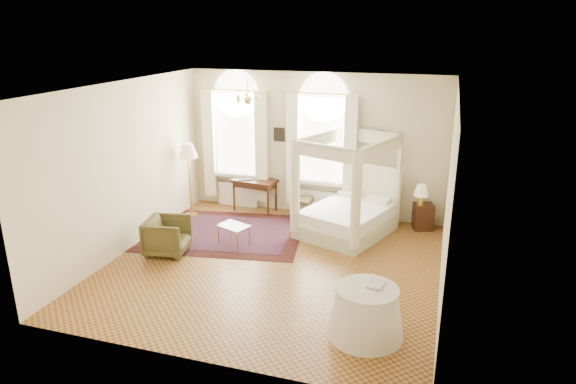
{
  "coord_description": "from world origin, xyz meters",
  "views": [
    {
      "loc": [
        2.87,
        -8.2,
        4.29
      ],
      "look_at": [
        0.17,
        0.4,
        1.34
      ],
      "focal_mm": 32.0,
      "sensor_mm": 36.0,
      "label": 1
    }
  ],
  "objects_px": {
    "nightstand": "(423,217)",
    "armchair": "(167,236)",
    "coffee_table": "(234,227)",
    "floor_lamp": "(188,155)",
    "canopy_bed": "(347,212)",
    "writing_desk": "(255,184)",
    "side_table": "(366,312)",
    "stool": "(303,202)"
  },
  "relations": [
    {
      "from": "writing_desk",
      "to": "coffee_table",
      "type": "distance_m",
      "value": 2.07
    },
    {
      "from": "canopy_bed",
      "to": "writing_desk",
      "type": "relative_size",
      "value": 2.14
    },
    {
      "from": "nightstand",
      "to": "writing_desk",
      "type": "distance_m",
      "value": 3.95
    },
    {
      "from": "stool",
      "to": "coffee_table",
      "type": "height_order",
      "value": "stool"
    },
    {
      "from": "canopy_bed",
      "to": "nightstand",
      "type": "height_order",
      "value": "canopy_bed"
    },
    {
      "from": "nightstand",
      "to": "stool",
      "type": "height_order",
      "value": "nightstand"
    },
    {
      "from": "coffee_table",
      "to": "side_table",
      "type": "distance_m",
      "value": 3.91
    },
    {
      "from": "writing_desk",
      "to": "coffee_table",
      "type": "height_order",
      "value": "writing_desk"
    },
    {
      "from": "armchair",
      "to": "side_table",
      "type": "height_order",
      "value": "side_table"
    },
    {
      "from": "canopy_bed",
      "to": "writing_desk",
      "type": "xyz_separation_m",
      "value": [
        -2.38,
        0.76,
        0.19
      ]
    },
    {
      "from": "floor_lamp",
      "to": "side_table",
      "type": "bearing_deg",
      "value": -37.96
    },
    {
      "from": "nightstand",
      "to": "side_table",
      "type": "height_order",
      "value": "side_table"
    },
    {
      "from": "writing_desk",
      "to": "armchair",
      "type": "relative_size",
      "value": 1.38
    },
    {
      "from": "stool",
      "to": "side_table",
      "type": "distance_m",
      "value": 4.77
    },
    {
      "from": "stool",
      "to": "nightstand",
      "type": "bearing_deg",
      "value": 3.6
    },
    {
      "from": "stool",
      "to": "canopy_bed",
      "type": "bearing_deg",
      "value": -27.35
    },
    {
      "from": "armchair",
      "to": "side_table",
      "type": "distance_m",
      "value": 4.47
    },
    {
      "from": "stool",
      "to": "armchair",
      "type": "xyz_separation_m",
      "value": [
        -2.0,
        -2.62,
        -0.04
      ]
    },
    {
      "from": "canopy_bed",
      "to": "side_table",
      "type": "distance_m",
      "value": 3.8
    },
    {
      "from": "stool",
      "to": "side_table",
      "type": "relative_size",
      "value": 0.44
    },
    {
      "from": "writing_desk",
      "to": "floor_lamp",
      "type": "xyz_separation_m",
      "value": [
        -1.32,
        -0.75,
        0.81
      ]
    },
    {
      "from": "coffee_table",
      "to": "side_table",
      "type": "bearing_deg",
      "value": -37.93
    },
    {
      "from": "canopy_bed",
      "to": "writing_desk",
      "type": "height_order",
      "value": "canopy_bed"
    },
    {
      "from": "coffee_table",
      "to": "side_table",
      "type": "height_order",
      "value": "side_table"
    },
    {
      "from": "coffee_table",
      "to": "writing_desk",
      "type": "bearing_deg",
      "value": 98.72
    },
    {
      "from": "canopy_bed",
      "to": "writing_desk",
      "type": "bearing_deg",
      "value": 162.27
    },
    {
      "from": "side_table",
      "to": "armchair",
      "type": "bearing_deg",
      "value": 158.5
    },
    {
      "from": "writing_desk",
      "to": "floor_lamp",
      "type": "bearing_deg",
      "value": -150.35
    },
    {
      "from": "canopy_bed",
      "to": "stool",
      "type": "xyz_separation_m",
      "value": [
        -1.14,
        0.59,
        -0.08
      ]
    },
    {
      "from": "writing_desk",
      "to": "stool",
      "type": "distance_m",
      "value": 1.28
    },
    {
      "from": "canopy_bed",
      "to": "coffee_table",
      "type": "bearing_deg",
      "value": -148.56
    },
    {
      "from": "writing_desk",
      "to": "armchair",
      "type": "xyz_separation_m",
      "value": [
        -0.77,
        -2.79,
        -0.31
      ]
    },
    {
      "from": "canopy_bed",
      "to": "nightstand",
      "type": "distance_m",
      "value": 1.74
    },
    {
      "from": "side_table",
      "to": "coffee_table",
      "type": "bearing_deg",
      "value": 142.07
    },
    {
      "from": "floor_lamp",
      "to": "side_table",
      "type": "xyz_separation_m",
      "value": [
        4.71,
        -3.68,
        -1.1
      ]
    },
    {
      "from": "coffee_table",
      "to": "floor_lamp",
      "type": "height_order",
      "value": "floor_lamp"
    },
    {
      "from": "writing_desk",
      "to": "nightstand",
      "type": "bearing_deg",
      "value": 0.0
    },
    {
      "from": "armchair",
      "to": "side_table",
      "type": "xyz_separation_m",
      "value": [
        4.16,
        -1.64,
        0.01
      ]
    },
    {
      "from": "nightstand",
      "to": "armchair",
      "type": "relative_size",
      "value": 0.73
    },
    {
      "from": "coffee_table",
      "to": "floor_lamp",
      "type": "relative_size",
      "value": 0.42
    },
    {
      "from": "canopy_bed",
      "to": "floor_lamp",
      "type": "bearing_deg",
      "value": 179.85
    },
    {
      "from": "nightstand",
      "to": "armchair",
      "type": "xyz_separation_m",
      "value": [
        -4.7,
        -2.79,
        0.07
      ]
    }
  ]
}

